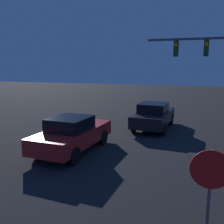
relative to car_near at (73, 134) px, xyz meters
name	(u,v)px	position (x,y,z in m)	size (l,w,h in m)	color
car_near	(73,134)	(0.00, 0.00, 0.00)	(2.33, 5.00, 1.70)	#B21E1E
car_far	(154,115)	(3.03, 5.71, 0.00)	(2.35, 5.00, 1.70)	black
traffic_signal_mast	(212,63)	(6.34, 4.72, 3.34)	(4.94, 0.30, 6.30)	#4C4C51
stop_sign	(210,185)	(5.75, -5.52, 0.88)	(0.79, 0.07, 2.47)	#4C4C51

